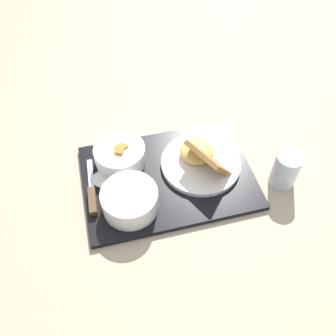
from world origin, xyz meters
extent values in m
plane|color=tan|center=(0.00, 0.00, 0.00)|extent=(4.00, 4.00, 0.00)
cube|color=black|center=(0.00, 0.00, 0.01)|extent=(0.43, 0.31, 0.01)
cylinder|color=white|center=(-0.10, 0.07, 0.04)|extent=(0.13, 0.13, 0.05)
torus|color=white|center=(-0.10, 0.07, 0.06)|extent=(0.13, 0.13, 0.01)
cylinder|color=#A8D184|center=(-0.11, 0.08, 0.06)|extent=(0.06, 0.06, 0.01)
cylinder|color=#A8D184|center=(-0.13, 0.08, 0.06)|extent=(0.06, 0.06, 0.01)
cylinder|color=#A8D184|center=(-0.12, 0.07, 0.06)|extent=(0.04, 0.04, 0.01)
cube|color=orange|center=(-0.11, 0.06, 0.07)|extent=(0.03, 0.03, 0.01)
cube|color=orange|center=(-0.10, 0.07, 0.07)|extent=(0.02, 0.02, 0.02)
cube|color=orange|center=(-0.10, 0.08, 0.06)|extent=(0.02, 0.02, 0.01)
cube|color=orange|center=(-0.09, 0.08, 0.07)|extent=(0.02, 0.02, 0.01)
cylinder|color=white|center=(-0.11, -0.07, 0.04)|extent=(0.13, 0.13, 0.06)
torus|color=white|center=(-0.11, -0.07, 0.07)|extent=(0.13, 0.13, 0.01)
cylinder|color=#C67F3D|center=(-0.11, -0.07, 0.05)|extent=(0.11, 0.11, 0.05)
cube|color=#E5A356|center=(-0.10, -0.07, 0.06)|extent=(0.02, 0.02, 0.01)
cylinder|color=white|center=(0.09, 0.01, 0.02)|extent=(0.20, 0.20, 0.01)
ellipsoid|color=#EAB756|center=(0.08, 0.03, 0.04)|extent=(0.10, 0.10, 0.03)
cube|color=#A37038|center=(0.10, -0.01, 0.06)|extent=(0.12, 0.13, 0.09)
cube|color=silver|center=(-0.19, 0.05, 0.02)|extent=(0.02, 0.10, 0.00)
cube|color=#51381E|center=(-0.19, -0.03, 0.02)|extent=(0.02, 0.07, 0.02)
ellipsoid|color=silver|center=(-0.17, 0.03, 0.02)|extent=(0.04, 0.05, 0.01)
cube|color=silver|center=(-0.16, -0.05, 0.02)|extent=(0.02, 0.11, 0.01)
cylinder|color=silver|center=(0.27, -0.08, 0.05)|extent=(0.06, 0.06, 0.10)
cylinder|color=silver|center=(0.27, -0.08, 0.03)|extent=(0.05, 0.05, 0.06)
camera|label=1|loc=(-0.14, -0.52, 0.72)|focal=38.00mm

